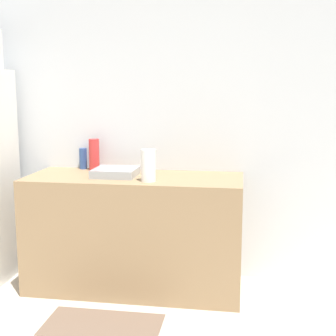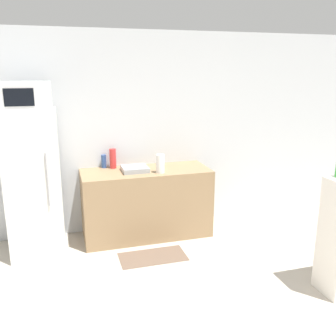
{
  "view_description": "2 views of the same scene",
  "coord_description": "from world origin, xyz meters",
  "px_view_note": "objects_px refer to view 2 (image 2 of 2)",
  "views": [
    {
      "loc": [
        0.68,
        -0.32,
        1.52
      ],
      "look_at": [
        0.28,
        2.22,
        1.09
      ],
      "focal_mm": 50.0,
      "sensor_mm": 36.0,
      "label": 1
    },
    {
      "loc": [
        -1.14,
        -1.4,
        2.11
      ],
      "look_at": [
        -0.02,
        2.4,
        1.07
      ],
      "focal_mm": 40.0,
      "sensor_mm": 36.0,
      "label": 2
    }
  ],
  "objects_px": {
    "refrigerator": "(34,183)",
    "bottle_short": "(104,161)",
    "bottle_tall": "(113,159)",
    "microwave": "(26,96)",
    "paper_towel_roll": "(160,164)"
  },
  "relations": [
    {
      "from": "refrigerator",
      "to": "microwave",
      "type": "distance_m",
      "value": 0.99
    },
    {
      "from": "bottle_tall",
      "to": "bottle_short",
      "type": "distance_m",
      "value": 0.13
    },
    {
      "from": "refrigerator",
      "to": "microwave",
      "type": "xyz_separation_m",
      "value": [
        -0.0,
        -0.0,
        0.99
      ]
    },
    {
      "from": "refrigerator",
      "to": "bottle_short",
      "type": "xyz_separation_m",
      "value": [
        0.85,
        0.35,
        0.12
      ]
    },
    {
      "from": "paper_towel_roll",
      "to": "refrigerator",
      "type": "bearing_deg",
      "value": 176.4
    },
    {
      "from": "microwave",
      "to": "bottle_tall",
      "type": "height_order",
      "value": "microwave"
    },
    {
      "from": "bottle_short",
      "to": "paper_towel_roll",
      "type": "height_order",
      "value": "paper_towel_roll"
    },
    {
      "from": "bottle_tall",
      "to": "microwave",
      "type": "bearing_deg",
      "value": -162.62
    },
    {
      "from": "paper_towel_roll",
      "to": "bottle_short",
      "type": "bearing_deg",
      "value": 145.27
    },
    {
      "from": "microwave",
      "to": "bottle_short",
      "type": "distance_m",
      "value": 1.26
    },
    {
      "from": "refrigerator",
      "to": "bottle_short",
      "type": "bearing_deg",
      "value": 22.45
    },
    {
      "from": "bottle_tall",
      "to": "bottle_short",
      "type": "bearing_deg",
      "value": 155.64
    },
    {
      "from": "refrigerator",
      "to": "paper_towel_roll",
      "type": "bearing_deg",
      "value": -3.6
    },
    {
      "from": "refrigerator",
      "to": "bottle_tall",
      "type": "xyz_separation_m",
      "value": [
        0.96,
        0.3,
        0.16
      ]
    },
    {
      "from": "bottle_short",
      "to": "bottle_tall",
      "type": "bearing_deg",
      "value": -24.36
    }
  ]
}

